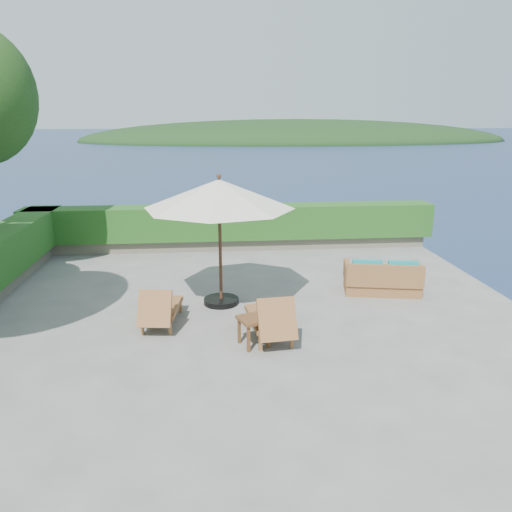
{
  "coord_description": "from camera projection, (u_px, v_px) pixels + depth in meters",
  "views": [
    {
      "loc": [
        -0.65,
        -9.34,
        3.95
      ],
      "look_at": [
        0.3,
        0.8,
        1.1
      ],
      "focal_mm": 35.0,
      "sensor_mm": 36.0,
      "label": 1
    }
  ],
  "objects": [
    {
      "name": "ground",
      "position": [
        245.0,
        319.0,
        10.07
      ],
      "size": [
        12.0,
        12.0,
        0.0
      ],
      "primitive_type": "plane",
      "color": "gray",
      "rests_on": "ground"
    },
    {
      "name": "foundation",
      "position": [
        245.0,
        388.0,
        10.49
      ],
      "size": [
        12.0,
        12.0,
        3.0
      ],
      "primitive_type": "cube",
      "color": "#565044",
      "rests_on": "ocean"
    },
    {
      "name": "ocean",
      "position": [
        246.0,
        447.0,
        10.88
      ],
      "size": [
        600.0,
        600.0,
        0.0
      ],
      "primitive_type": "plane",
      "color": "navy",
      "rests_on": "ground"
    },
    {
      "name": "offshore_island",
      "position": [
        295.0,
        141.0,
        147.35
      ],
      "size": [
        126.0,
        57.6,
        12.6
      ],
      "primitive_type": "ellipsoid",
      "color": "black",
      "rests_on": "ocean"
    },
    {
      "name": "planter_wall_far",
      "position": [
        232.0,
        243.0,
        15.4
      ],
      "size": [
        12.0,
        0.6,
        0.36
      ],
      "primitive_type": "cube",
      "color": "#6F6959",
      "rests_on": "ground"
    },
    {
      "name": "hedge_far",
      "position": [
        232.0,
        222.0,
        15.22
      ],
      "size": [
        12.4,
        0.9,
        1.0
      ],
      "primitive_type": "cube",
      "color": "#164E17",
      "rests_on": "planter_wall_far"
    },
    {
      "name": "patio_umbrella",
      "position": [
        219.0,
        195.0,
        10.28
      ],
      "size": [
        3.53,
        3.53,
        2.83
      ],
      "rotation": [
        0.0,
        0.0,
        -0.12
      ],
      "color": "black",
      "rests_on": "ground"
    },
    {
      "name": "lounge_left",
      "position": [
        160.0,
        308.0,
        9.68
      ],
      "size": [
        0.79,
        1.57,
        0.87
      ],
      "rotation": [
        0.0,
        0.0,
        -0.12
      ],
      "color": "#946035",
      "rests_on": "ground"
    },
    {
      "name": "lounge_right",
      "position": [
        271.0,
        319.0,
        9.11
      ],
      "size": [
        0.83,
        1.69,
        0.94
      ],
      "rotation": [
        0.0,
        0.0,
        0.1
      ],
      "color": "#946035",
      "rests_on": "ground"
    },
    {
      "name": "side_table",
      "position": [
        254.0,
        323.0,
        8.82
      ],
      "size": [
        0.65,
        0.65,
        0.53
      ],
      "rotation": [
        0.0,
        0.0,
        0.36
      ],
      "color": "brown",
      "rests_on": "ground"
    },
    {
      "name": "wicker_loveseat",
      "position": [
        382.0,
        279.0,
        11.5
      ],
      "size": [
        1.86,
        1.2,
        0.85
      ],
      "rotation": [
        0.0,
        0.0,
        -0.19
      ],
      "color": "#946035",
      "rests_on": "ground"
    }
  ]
}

